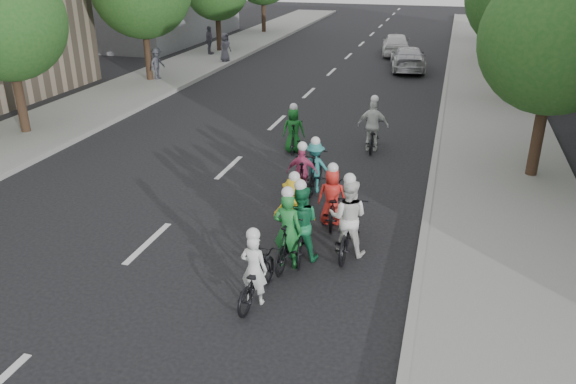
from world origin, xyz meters
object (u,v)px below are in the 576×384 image
at_px(cyclist_2, 295,213).
at_px(follow_car_lead, 408,58).
at_px(cyclist_7, 315,169).
at_px(spectator_1, 209,40).
at_px(cyclist_6, 348,224).
at_px(cyclist_3, 303,175).
at_px(cyclist_8, 373,131).
at_px(cyclist_1, 301,228).
at_px(cyclist_4, 332,201).
at_px(cyclist_9, 294,133).
at_px(cyclist_5, 289,238).
at_px(follow_car_trail, 396,44).
at_px(spectator_2, 225,47).
at_px(spectator_0, 157,63).
at_px(cyclist_0, 256,276).

relative_size(cyclist_2, follow_car_lead, 0.41).
xyz_separation_m(cyclist_7, spectator_1, (-11.16, 18.47, 0.36)).
bearing_deg(cyclist_6, follow_car_lead, -88.88).
xyz_separation_m(cyclist_3, cyclist_8, (1.26, 4.29, 0.05)).
distance_m(cyclist_1, follow_car_lead, 21.24).
bearing_deg(cyclist_1, cyclist_4, -110.14).
bearing_deg(cyclist_9, cyclist_8, -170.11).
height_order(cyclist_5, follow_car_trail, cyclist_5).
bearing_deg(cyclist_4, follow_car_lead, -98.48).
xyz_separation_m(follow_car_lead, spectator_2, (-10.29, -1.04, 0.31)).
bearing_deg(cyclist_9, cyclist_1, 97.95).
bearing_deg(cyclist_3, spectator_0, -55.15).
height_order(cyclist_3, cyclist_5, cyclist_5).
xyz_separation_m(cyclist_0, cyclist_7, (-0.16, 5.45, 0.10)).
bearing_deg(follow_car_lead, cyclist_1, 81.06).
distance_m(cyclist_3, spectator_2, 19.30).
height_order(cyclist_1, cyclist_3, cyclist_1).
relative_size(cyclist_3, cyclist_6, 0.91).
distance_m(cyclist_3, cyclist_9, 3.66).
bearing_deg(spectator_0, cyclist_8, -111.19).
bearing_deg(cyclist_9, spectator_0, -49.97).
bearing_deg(spectator_1, cyclist_0, -158.82).
bearing_deg(cyclist_8, cyclist_5, 83.14).
relative_size(follow_car_lead, spectator_1, 2.62).
height_order(cyclist_1, cyclist_6, cyclist_6).
xyz_separation_m(cyclist_1, spectator_1, (-11.72, 22.12, 0.29)).
distance_m(cyclist_5, spectator_2, 22.77).
bearing_deg(cyclist_7, cyclist_0, 89.52).
relative_size(cyclist_5, follow_car_trail, 0.45).
relative_size(cyclist_0, cyclist_9, 1.05).
bearing_deg(cyclist_2, cyclist_5, 93.13).
relative_size(cyclist_4, spectator_0, 1.22).
relative_size(cyclist_6, spectator_2, 1.24).
bearing_deg(cyclist_8, follow_car_trail, -88.46).
height_order(cyclist_4, cyclist_6, cyclist_6).
bearing_deg(cyclist_2, cyclist_1, 106.69).
xyz_separation_m(cyclist_6, spectator_0, (-12.29, 14.30, 0.25)).
height_order(spectator_0, spectator_1, spectator_1).
xyz_separation_m(spectator_1, spectator_2, (1.81, -1.92, -0.04)).
bearing_deg(spectator_0, follow_car_trail, -33.29).
height_order(cyclist_5, spectator_2, cyclist_5).
height_order(cyclist_4, follow_car_lead, cyclist_4).
bearing_deg(spectator_2, follow_car_lead, -62.52).
height_order(cyclist_4, cyclist_7, cyclist_7).
relative_size(cyclist_7, follow_car_trail, 0.46).
bearing_deg(cyclist_5, cyclist_7, -81.56).
bearing_deg(cyclist_2, cyclist_7, -92.51).
bearing_deg(cyclist_0, spectator_1, -61.75).
distance_m(cyclist_6, cyclist_8, 6.99).
relative_size(cyclist_2, spectator_0, 1.16).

